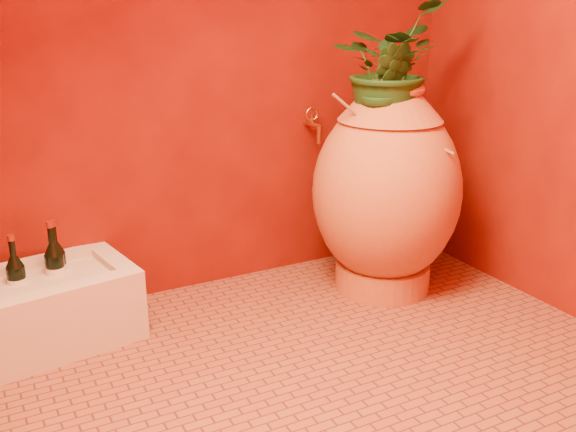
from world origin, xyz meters
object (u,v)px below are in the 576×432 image
stone_basin (50,309)px  wine_bottle_a (57,268)px  amphora (386,190)px  wall_tap (313,123)px  wine_bottle_b (17,281)px  wine_bottle_c (56,270)px

stone_basin → wine_bottle_a: wine_bottle_a is taller
amphora → stone_basin: size_ratio=1.39×
wine_bottle_a → wall_tap: bearing=3.5°
stone_basin → wall_tap: bearing=7.0°
wine_bottle_a → wine_bottle_b: wine_bottle_a is taller
wine_bottle_c → wall_tap: size_ratio=1.96×
amphora → wine_bottle_a: amphora is taller
amphora → wine_bottle_c: (-1.48, 0.26, -0.21)m
wall_tap → wine_bottle_a: bearing=-176.5°
amphora → wall_tap: (-0.19, 0.37, 0.28)m
stone_basin → wine_bottle_a: 0.17m
wine_bottle_b → amphora: bearing=-8.2°
stone_basin → wine_bottle_a: size_ratio=2.20×
wine_bottle_a → wine_bottle_c: (-0.01, -0.03, 0.00)m
wine_bottle_b → wine_bottle_a: bearing=17.7°
stone_basin → wall_tap: size_ratio=4.25×
stone_basin → wine_bottle_b: 0.17m
wine_bottle_a → wine_bottle_b: bearing=-162.3°
stone_basin → wine_bottle_b: wine_bottle_b is taller
wine_bottle_a → wine_bottle_b: 0.17m
wine_bottle_b → stone_basin: bearing=-16.8°
wall_tap → stone_basin: bearing=-173.0°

